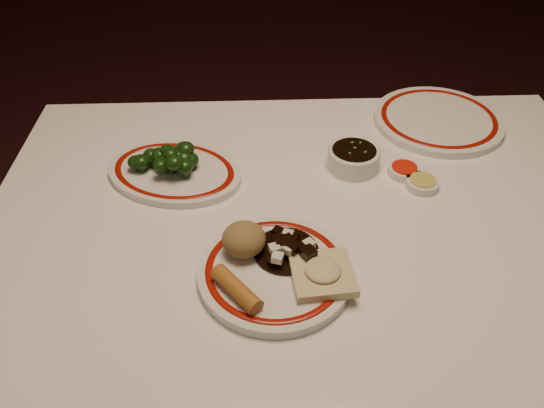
{
  "coord_description": "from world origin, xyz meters",
  "views": [
    {
      "loc": [
        -0.1,
        -0.69,
        1.39
      ],
      "look_at": [
        -0.08,
        0.0,
        0.8
      ],
      "focal_mm": 35.0,
      "sensor_mm": 36.0,
      "label": 1
    }
  ],
  "objects_px": {
    "broccoli_plate": "(174,172)",
    "broccoli_pile": "(171,158)",
    "rice_mound": "(244,239)",
    "main_plate": "(275,271)",
    "stirfry_heap": "(287,247)",
    "spring_roll": "(237,289)",
    "dining_table": "(312,260)",
    "soy_bowl": "(353,158)",
    "fried_wonton": "(323,273)"
  },
  "relations": [
    {
      "from": "broccoli_plate",
      "to": "broccoli_pile",
      "type": "bearing_deg",
      "value": 136.25
    },
    {
      "from": "rice_mound",
      "to": "main_plate",
      "type": "bearing_deg",
      "value": -40.49
    },
    {
      "from": "stirfry_heap",
      "to": "spring_roll",
      "type": "bearing_deg",
      "value": -133.64
    },
    {
      "from": "broccoli_plate",
      "to": "broccoli_pile",
      "type": "xyz_separation_m",
      "value": [
        -0.0,
        0.0,
        0.03
      ]
    },
    {
      "from": "main_plate",
      "to": "spring_roll",
      "type": "distance_m",
      "value": 0.08
    },
    {
      "from": "rice_mound",
      "to": "broccoli_plate",
      "type": "relative_size",
      "value": 0.22
    },
    {
      "from": "dining_table",
      "to": "rice_mound",
      "type": "height_order",
      "value": "rice_mound"
    },
    {
      "from": "rice_mound",
      "to": "stirfry_heap",
      "type": "height_order",
      "value": "rice_mound"
    },
    {
      "from": "dining_table",
      "to": "rice_mound",
      "type": "relative_size",
      "value": 16.68
    },
    {
      "from": "main_plate",
      "to": "soy_bowl",
      "type": "bearing_deg",
      "value": 59.51
    },
    {
      "from": "rice_mound",
      "to": "stirfry_heap",
      "type": "xyz_separation_m",
      "value": [
        0.07,
        -0.01,
        -0.01
      ]
    },
    {
      "from": "main_plate",
      "to": "soy_bowl",
      "type": "distance_m",
      "value": 0.34
    },
    {
      "from": "main_plate",
      "to": "spring_roll",
      "type": "relative_size",
      "value": 3.39
    },
    {
      "from": "rice_mound",
      "to": "spring_roll",
      "type": "xyz_separation_m",
      "value": [
        -0.01,
        -0.09,
        -0.01
      ]
    },
    {
      "from": "fried_wonton",
      "to": "soy_bowl",
      "type": "relative_size",
      "value": 0.99
    },
    {
      "from": "dining_table",
      "to": "stirfry_heap",
      "type": "bearing_deg",
      "value": -122.66
    },
    {
      "from": "stirfry_heap",
      "to": "dining_table",
      "type": "bearing_deg",
      "value": 57.34
    },
    {
      "from": "rice_mound",
      "to": "fried_wonton",
      "type": "bearing_deg",
      "value": -27.97
    },
    {
      "from": "soy_bowl",
      "to": "stirfry_heap",
      "type": "bearing_deg",
      "value": -120.23
    },
    {
      "from": "dining_table",
      "to": "spring_roll",
      "type": "xyz_separation_m",
      "value": [
        -0.14,
        -0.17,
        0.12
      ]
    },
    {
      "from": "stirfry_heap",
      "to": "soy_bowl",
      "type": "bearing_deg",
      "value": 59.77
    },
    {
      "from": "dining_table",
      "to": "fried_wonton",
      "type": "distance_m",
      "value": 0.19
    },
    {
      "from": "broccoli_plate",
      "to": "spring_roll",
      "type": "bearing_deg",
      "value": -68.58
    },
    {
      "from": "dining_table",
      "to": "main_plate",
      "type": "bearing_deg",
      "value": -122.6
    },
    {
      "from": "stirfry_heap",
      "to": "broccoli_plate",
      "type": "distance_m",
      "value": 0.32
    },
    {
      "from": "main_plate",
      "to": "fried_wonton",
      "type": "relative_size",
      "value": 3.18
    },
    {
      "from": "main_plate",
      "to": "spring_roll",
      "type": "xyz_separation_m",
      "value": [
        -0.06,
        -0.05,
        0.02
      ]
    },
    {
      "from": "main_plate",
      "to": "rice_mound",
      "type": "height_order",
      "value": "rice_mound"
    },
    {
      "from": "stirfry_heap",
      "to": "fried_wonton",
      "type": "bearing_deg",
      "value": -48.03
    },
    {
      "from": "rice_mound",
      "to": "stirfry_heap",
      "type": "bearing_deg",
      "value": -6.13
    },
    {
      "from": "dining_table",
      "to": "rice_mound",
      "type": "distance_m",
      "value": 0.2
    },
    {
      "from": "rice_mound",
      "to": "broccoli_pile",
      "type": "xyz_separation_m",
      "value": [
        -0.14,
        0.24,
        -0.0
      ]
    },
    {
      "from": "main_plate",
      "to": "stirfry_heap",
      "type": "bearing_deg",
      "value": 57.56
    },
    {
      "from": "stirfry_heap",
      "to": "soy_bowl",
      "type": "distance_m",
      "value": 0.3
    },
    {
      "from": "soy_bowl",
      "to": "dining_table",
      "type": "bearing_deg",
      "value": -118.97
    },
    {
      "from": "stirfry_heap",
      "to": "broccoli_pile",
      "type": "height_order",
      "value": "broccoli_pile"
    },
    {
      "from": "rice_mound",
      "to": "soy_bowl",
      "type": "bearing_deg",
      "value": 48.59
    },
    {
      "from": "main_plate",
      "to": "broccoli_pile",
      "type": "relative_size",
      "value": 2.36
    },
    {
      "from": "spring_roll",
      "to": "soy_bowl",
      "type": "bearing_deg",
      "value": 17.53
    },
    {
      "from": "spring_roll",
      "to": "stirfry_heap",
      "type": "xyz_separation_m",
      "value": [
        0.08,
        0.09,
        -0.0
      ]
    },
    {
      "from": "rice_mound",
      "to": "stirfry_heap",
      "type": "distance_m",
      "value": 0.07
    },
    {
      "from": "broccoli_pile",
      "to": "main_plate",
      "type": "bearing_deg",
      "value": -55.46
    },
    {
      "from": "fried_wonton",
      "to": "stirfry_heap",
      "type": "xyz_separation_m",
      "value": [
        -0.05,
        0.06,
        0.0
      ]
    },
    {
      "from": "spring_roll",
      "to": "stirfry_heap",
      "type": "height_order",
      "value": "stirfry_heap"
    },
    {
      "from": "dining_table",
      "to": "main_plate",
      "type": "relative_size",
      "value": 3.67
    },
    {
      "from": "main_plate",
      "to": "broccoli_pile",
      "type": "xyz_separation_m",
      "value": [
        -0.19,
        0.28,
        0.03
      ]
    },
    {
      "from": "main_plate",
      "to": "stirfry_heap",
      "type": "height_order",
      "value": "stirfry_heap"
    },
    {
      "from": "broccoli_pile",
      "to": "soy_bowl",
      "type": "xyz_separation_m",
      "value": [
        0.36,
        0.01,
        -0.02
      ]
    },
    {
      "from": "dining_table",
      "to": "soy_bowl",
      "type": "height_order",
      "value": "soy_bowl"
    },
    {
      "from": "main_plate",
      "to": "rice_mound",
      "type": "bearing_deg",
      "value": 139.51
    }
  ]
}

